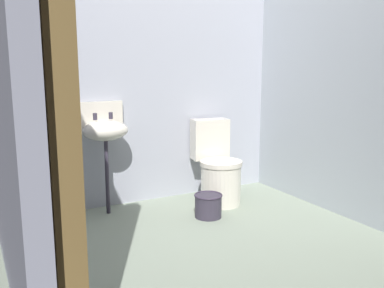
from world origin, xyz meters
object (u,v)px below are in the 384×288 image
object	(u,v)px
wooden_door_post	(60,87)
sink	(105,130)
toilet_near_wall	(217,169)
bucket	(208,205)

from	to	relation	value
wooden_door_post	sink	xyz separation A→B (m)	(0.74, 1.99, -0.48)
toilet_near_wall	sink	distance (m)	1.14
wooden_door_post	bucket	distance (m)	2.36
wooden_door_post	sink	size ratio (longest dim) A/B	2.50
sink	bucket	world-z (taller)	sink
bucket	sink	bearing A→B (deg)	144.39
wooden_door_post	toilet_near_wall	world-z (taller)	wooden_door_post
bucket	toilet_near_wall	bearing A→B (deg)	48.92
toilet_near_wall	bucket	bearing A→B (deg)	58.16
toilet_near_wall	bucket	xyz separation A→B (m)	(-0.30, -0.34, -0.21)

